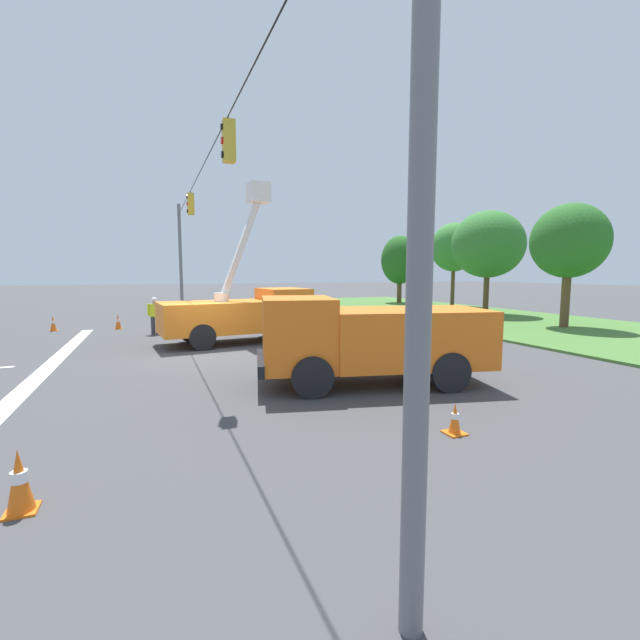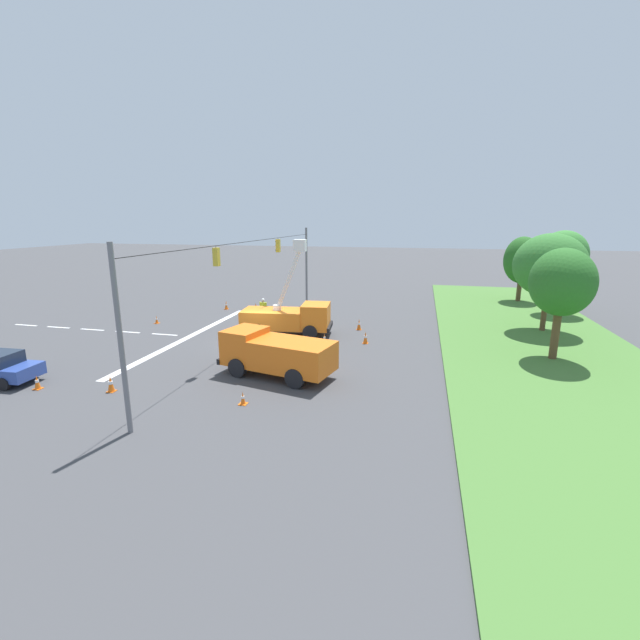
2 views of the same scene
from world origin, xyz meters
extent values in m
plane|color=#424244|center=(0.00, 0.00, 0.00)|extent=(200.00, 200.00, 0.00)
cube|color=#477533|center=(0.00, 18.00, 0.05)|extent=(56.00, 12.00, 0.10)
cube|color=silver|center=(0.00, -4.92, 0.00)|extent=(17.60, 0.50, 0.01)
cylinder|color=slate|center=(-13.00, 0.00, 3.60)|extent=(0.20, 0.20, 7.20)
cylinder|color=slate|center=(13.00, 0.00, 3.60)|extent=(0.20, 0.20, 7.20)
cylinder|color=black|center=(0.00, 0.00, 6.60)|extent=(26.00, 0.03, 0.03)
cylinder|color=black|center=(-4.91, 0.00, 6.55)|extent=(0.02, 0.02, 0.10)
cube|color=gold|center=(-4.91, 0.00, 6.02)|extent=(0.32, 0.28, 0.96)
cylinder|color=black|center=(-4.91, -0.16, 6.34)|extent=(0.16, 0.05, 0.16)
cylinder|color=red|center=(-4.91, -0.16, 6.02)|extent=(0.16, 0.05, 0.16)
cylinder|color=black|center=(-4.91, -0.16, 5.70)|extent=(0.16, 0.05, 0.16)
cylinder|color=black|center=(5.13, 0.00, 6.55)|extent=(0.02, 0.02, 0.10)
cube|color=gold|center=(5.13, 0.00, 6.02)|extent=(0.32, 0.28, 0.96)
cylinder|color=black|center=(5.13, -0.16, 6.34)|extent=(0.16, 0.05, 0.16)
cylinder|color=red|center=(5.13, -0.16, 6.02)|extent=(0.16, 0.05, 0.16)
cylinder|color=black|center=(5.13, -0.16, 5.70)|extent=(0.16, 0.05, 0.16)
cylinder|color=brown|center=(-19.03, 19.99, 1.25)|extent=(0.43, 0.43, 2.51)
ellipsoid|color=#235B1E|center=(-19.03, 19.99, 4.11)|extent=(3.76, 3.39, 4.50)
cylinder|color=brown|center=(-13.87, 22.00, 1.75)|extent=(0.32, 0.32, 3.49)
ellipsoid|color=#387F33|center=(-13.87, 22.00, 5.04)|extent=(3.64, 3.93, 4.06)
cylinder|color=brown|center=(-7.05, 19.29, 1.43)|extent=(0.37, 0.37, 2.85)
ellipsoid|color=#33752D|center=(-7.05, 19.29, 4.80)|extent=(4.59, 4.88, 4.45)
cylinder|color=brown|center=(-0.19, 18.19, 1.43)|extent=(0.43, 0.43, 2.86)
ellipsoid|color=#286623|center=(-0.19, 18.19, 4.54)|extent=(3.95, 3.41, 3.79)
cube|color=orange|center=(-1.97, 0.52, 1.12)|extent=(2.93, 4.50, 1.25)
cube|color=orange|center=(-2.29, 3.55, 1.37)|extent=(2.58, 2.07, 1.74)
cube|color=#1E2838|center=(-2.36, 4.18, 1.67)|extent=(2.12, 0.32, 0.78)
cube|color=black|center=(-2.40, 4.53, 0.65)|extent=(2.50, 0.42, 0.30)
cylinder|color=black|center=(-3.41, 3.18, 0.50)|extent=(0.38, 1.02, 1.00)
cylinder|color=black|center=(-1.13, 3.42, 0.50)|extent=(0.38, 1.02, 1.00)
cylinder|color=black|center=(-3.04, -0.36, 0.50)|extent=(0.38, 1.02, 1.00)
cylinder|color=black|center=(-0.75, -0.12, 0.50)|extent=(0.38, 1.02, 1.00)
cylinder|color=silver|center=(-2.01, 0.82, 1.93)|extent=(0.60, 0.60, 0.36)
cube|color=white|center=(-2.09, 1.65, 3.86)|extent=(0.44, 1.90, 4.32)
cube|color=white|center=(-2.18, 2.48, 6.23)|extent=(0.98, 0.89, 0.80)
cube|color=orange|center=(6.13, 4.41, 1.23)|extent=(3.21, 4.50, 1.47)
cube|color=orange|center=(5.47, 1.58, 1.40)|extent=(2.59, 2.21, 1.80)
cube|color=#1E2838|center=(5.33, 0.98, 1.71)|extent=(1.96, 0.55, 0.81)
cube|color=black|center=(5.26, 0.65, 0.65)|extent=(2.32, 0.69, 0.30)
cylinder|color=black|center=(6.58, 1.56, 0.50)|extent=(0.50, 1.04, 1.00)
cylinder|color=black|center=(4.48, 2.05, 0.50)|extent=(0.50, 1.04, 1.00)
cylinder|color=black|center=(7.35, 4.88, 0.50)|extent=(0.50, 1.04, 1.00)
cylinder|color=black|center=(5.25, 5.37, 0.50)|extent=(0.50, 1.04, 1.00)
cylinder|color=#383842|center=(-5.89, -1.62, 0.42)|extent=(0.18, 0.18, 0.85)
cylinder|color=#383842|center=(-5.93, -1.82, 0.42)|extent=(0.18, 0.18, 0.85)
cube|color=#D8EA26|center=(-5.91, -1.72, 1.15)|extent=(0.30, 0.43, 0.60)
cube|color=silver|center=(-5.91, -1.72, 1.15)|extent=(0.15, 0.43, 0.62)
cylinder|color=#D8EA26|center=(-5.87, -1.46, 1.18)|extent=(0.11, 0.11, 0.55)
cylinder|color=#D8EA26|center=(-5.95, -1.99, 1.18)|extent=(0.11, 0.11, 0.55)
sphere|color=tan|center=(-5.91, -1.72, 1.58)|extent=(0.22, 0.22, 0.22)
sphere|color=white|center=(-5.91, -1.72, 1.64)|extent=(0.26, 0.26, 0.26)
cube|color=orange|center=(9.75, -3.46, 0.01)|extent=(0.36, 0.36, 0.03)
cone|color=orange|center=(9.75, -3.46, 0.41)|extent=(0.31, 0.31, 0.77)
cylinder|color=white|center=(9.75, -3.46, 0.45)|extent=(0.19, 0.19, 0.14)
cube|color=orange|center=(9.63, 3.18, 0.01)|extent=(0.36, 0.36, 0.03)
cone|color=orange|center=(9.63, 3.18, 0.31)|extent=(0.22, 0.22, 0.55)
cylinder|color=white|center=(9.63, 3.18, 0.33)|extent=(0.14, 0.14, 0.10)
cube|color=orange|center=(-9.08, -6.49, 0.01)|extent=(0.36, 0.36, 0.03)
cone|color=orange|center=(-9.08, -6.49, 0.40)|extent=(0.30, 0.30, 0.74)
cylinder|color=white|center=(-9.08, -6.49, 0.44)|extent=(0.18, 0.18, 0.13)
cube|color=orange|center=(2.03, 4.93, 0.01)|extent=(0.36, 0.36, 0.03)
cone|color=orange|center=(2.03, 4.93, 0.35)|extent=(0.25, 0.25, 0.63)
cylinder|color=white|center=(2.03, 4.93, 0.38)|extent=(0.16, 0.16, 0.11)
cube|color=orange|center=(-1.07, 7.20, 0.01)|extent=(0.36, 0.36, 0.03)
cone|color=orange|center=(-1.07, 7.20, 0.41)|extent=(0.30, 0.30, 0.76)
cylinder|color=white|center=(-1.07, 7.20, 0.45)|extent=(0.19, 0.19, 0.14)
cube|color=orange|center=(-0.60, 4.54, 0.01)|extent=(0.36, 0.36, 0.03)
cone|color=orange|center=(-0.60, 4.54, 0.32)|extent=(0.24, 0.24, 0.59)
cylinder|color=white|center=(-0.60, 4.54, 0.35)|extent=(0.15, 0.15, 0.11)
cube|color=orange|center=(-8.74, -3.50, 0.01)|extent=(0.36, 0.36, 0.03)
cone|color=orange|center=(-8.74, -3.50, 0.41)|extent=(0.30, 0.30, 0.76)
cylinder|color=white|center=(-8.74, -3.50, 0.45)|extent=(0.19, 0.19, 0.14)
cube|color=orange|center=(-4.52, 6.27, 0.01)|extent=(0.36, 0.36, 0.03)
cone|color=orange|center=(-4.52, 6.27, 0.42)|extent=(0.31, 0.31, 0.78)
cylinder|color=white|center=(-4.52, 6.27, 0.46)|extent=(0.19, 0.19, 0.14)
camera|label=1|loc=(15.71, -1.88, 2.93)|focal=24.00mm
camera|label=2|loc=(25.87, 10.50, 7.95)|focal=24.00mm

